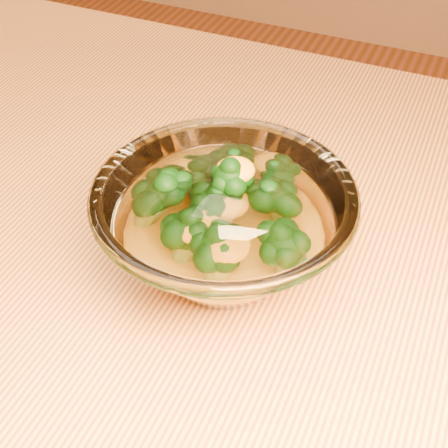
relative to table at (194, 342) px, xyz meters
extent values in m
cube|color=gold|center=(0.00, 0.00, 0.08)|extent=(1.20, 0.80, 0.04)
cylinder|color=brown|center=(-0.54, 0.34, -0.30)|extent=(0.06, 0.06, 0.71)
ellipsoid|color=white|center=(0.03, 0.01, 0.11)|extent=(0.09, 0.09, 0.02)
torus|color=white|center=(0.03, 0.01, 0.18)|extent=(0.20, 0.20, 0.01)
ellipsoid|color=orange|center=(0.03, 0.01, 0.13)|extent=(0.11, 0.11, 0.03)
camera|label=1|loc=(0.17, -0.31, 0.47)|focal=50.00mm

